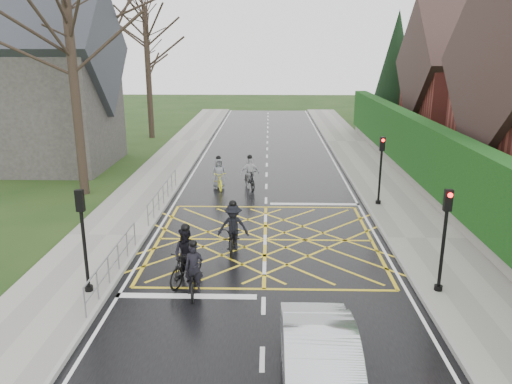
{
  "coord_description": "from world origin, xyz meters",
  "views": [
    {
      "loc": [
        0.12,
        -17.53,
        6.97
      ],
      "look_at": [
        -0.39,
        1.99,
        1.3
      ],
      "focal_mm": 35.0,
      "sensor_mm": 36.0,
      "label": 1
    }
  ],
  "objects_px": {
    "cyclist_mid": "(233,232)",
    "cyclist_lead": "(219,177)",
    "cyclist_rear": "(194,276)",
    "cyclist_front": "(250,176)",
    "car": "(321,368)",
    "cyclist_back": "(186,260)"
  },
  "relations": [
    {
      "from": "cyclist_rear",
      "to": "cyclist_back",
      "type": "height_order",
      "value": "cyclist_back"
    },
    {
      "from": "cyclist_rear",
      "to": "cyclist_mid",
      "type": "relative_size",
      "value": 0.91
    },
    {
      "from": "cyclist_lead",
      "to": "car",
      "type": "bearing_deg",
      "value": -92.4
    },
    {
      "from": "cyclist_rear",
      "to": "cyclist_back",
      "type": "relative_size",
      "value": 0.89
    },
    {
      "from": "cyclist_mid",
      "to": "cyclist_lead",
      "type": "distance_m",
      "value": 8.19
    },
    {
      "from": "cyclist_rear",
      "to": "cyclist_front",
      "type": "xyz_separation_m",
      "value": [
        1.2,
        11.36,
        0.12
      ]
    },
    {
      "from": "cyclist_back",
      "to": "car",
      "type": "distance_m",
      "value": 6.38
    },
    {
      "from": "cyclist_front",
      "to": "car",
      "type": "height_order",
      "value": "cyclist_front"
    },
    {
      "from": "cyclist_back",
      "to": "cyclist_lead",
      "type": "relative_size",
      "value": 1.04
    },
    {
      "from": "cyclist_rear",
      "to": "cyclist_lead",
      "type": "relative_size",
      "value": 0.93
    },
    {
      "from": "cyclist_front",
      "to": "cyclist_lead",
      "type": "relative_size",
      "value": 0.98
    },
    {
      "from": "cyclist_lead",
      "to": "cyclist_rear",
      "type": "bearing_deg",
      "value": -103.38
    },
    {
      "from": "cyclist_front",
      "to": "car",
      "type": "relative_size",
      "value": 0.42
    },
    {
      "from": "cyclist_back",
      "to": "cyclist_front",
      "type": "bearing_deg",
      "value": 103.8
    },
    {
      "from": "cyclist_rear",
      "to": "cyclist_mid",
      "type": "xyz_separation_m",
      "value": [
        0.93,
        3.23,
        0.15
      ]
    },
    {
      "from": "cyclist_front",
      "to": "cyclist_rear",
      "type": "bearing_deg",
      "value": -113.99
    },
    {
      "from": "cyclist_lead",
      "to": "car",
      "type": "relative_size",
      "value": 0.42
    },
    {
      "from": "cyclist_rear",
      "to": "car",
      "type": "xyz_separation_m",
      "value": [
        3.26,
        -4.56,
        0.19
      ]
    },
    {
      "from": "car",
      "to": "cyclist_mid",
      "type": "bearing_deg",
      "value": 106.19
    },
    {
      "from": "car",
      "to": "cyclist_front",
      "type": "bearing_deg",
      "value": 96.88
    },
    {
      "from": "cyclist_back",
      "to": "cyclist_front",
      "type": "xyz_separation_m",
      "value": [
        1.53,
        10.64,
        -0.06
      ]
    },
    {
      "from": "cyclist_rear",
      "to": "cyclist_lead",
      "type": "distance_m",
      "value": 11.33
    }
  ]
}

